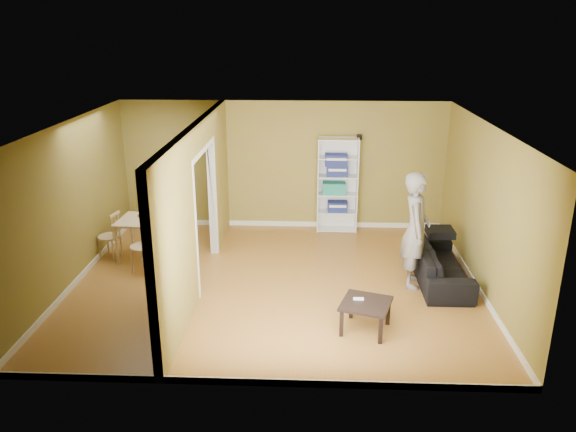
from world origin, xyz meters
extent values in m
plane|color=#9F6136|center=(0.00, 0.00, 0.00)|extent=(6.50, 6.50, 0.00)
plane|color=white|center=(0.00, 0.00, 2.60)|extent=(6.50, 6.50, 0.00)
plane|color=olive|center=(0.00, 2.75, 1.30)|extent=(6.50, 0.00, 6.50)
plane|color=olive|center=(0.00, -2.75, 1.30)|extent=(6.50, 0.00, 6.50)
plane|color=olive|center=(-3.25, 0.00, 1.30)|extent=(0.00, 5.50, 5.50)
plane|color=olive|center=(3.25, 0.00, 1.30)|extent=(0.00, 5.50, 5.50)
cube|color=black|center=(1.50, 2.69, 1.90)|extent=(0.10, 0.10, 0.10)
imported|color=black|center=(2.70, 0.24, 0.37)|extent=(1.94, 0.84, 0.74)
imported|color=slate|center=(2.22, 0.07, 1.10)|extent=(0.88, 0.73, 2.21)
cube|color=white|center=(0.70, 2.56, 0.95)|extent=(0.02, 0.35, 1.91)
cube|color=white|center=(1.48, 2.56, 0.95)|extent=(0.02, 0.35, 1.91)
cube|color=white|center=(1.09, 2.72, 0.95)|extent=(0.80, 0.02, 1.91)
cube|color=white|center=(1.09, 2.56, 0.02)|extent=(0.76, 0.35, 0.02)
cube|color=white|center=(1.09, 2.56, 0.39)|extent=(0.76, 0.35, 0.02)
cube|color=white|center=(1.09, 2.56, 0.77)|extent=(0.76, 0.35, 0.02)
cube|color=white|center=(1.09, 2.56, 1.14)|extent=(0.76, 0.35, 0.02)
cube|color=white|center=(1.09, 2.56, 1.51)|extent=(0.76, 0.35, 0.02)
cube|color=white|center=(1.09, 2.56, 1.89)|extent=(0.76, 0.35, 0.02)
cube|color=navy|center=(1.11, 2.56, 0.51)|extent=(0.40, 0.26, 0.20)
cube|color=#127979|center=(1.03, 2.56, 0.89)|extent=(0.46, 0.30, 0.23)
cube|color=navy|center=(1.08, 2.56, 1.26)|extent=(0.41, 0.27, 0.21)
cube|color=#101E4B|center=(1.05, 2.56, 1.49)|extent=(0.44, 0.29, 0.23)
cube|color=black|center=(1.34, -1.41, 0.41)|extent=(0.64, 0.64, 0.04)
cube|color=black|center=(1.07, -1.68, 0.19)|extent=(0.05, 0.05, 0.39)
cube|color=black|center=(1.60, -1.68, 0.19)|extent=(0.05, 0.05, 0.39)
cube|color=black|center=(1.07, -1.15, 0.19)|extent=(0.05, 0.05, 0.39)
cube|color=black|center=(1.60, -1.15, 0.19)|extent=(0.05, 0.05, 0.39)
cube|color=white|center=(1.24, -1.34, 0.44)|extent=(0.14, 0.04, 0.03)
cube|color=tan|center=(-2.24, 0.94, 0.72)|extent=(1.18, 0.79, 0.04)
cylinder|color=tan|center=(-2.79, 0.60, 0.35)|extent=(0.05, 0.05, 0.70)
cylinder|color=tan|center=(-1.70, 0.60, 0.35)|extent=(0.05, 0.05, 0.70)
cylinder|color=tan|center=(-2.79, 1.29, 0.35)|extent=(0.05, 0.05, 0.70)
cylinder|color=tan|center=(-1.70, 1.29, 0.35)|extent=(0.05, 0.05, 0.70)
camera|label=1|loc=(0.56, -8.30, 4.05)|focal=35.00mm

